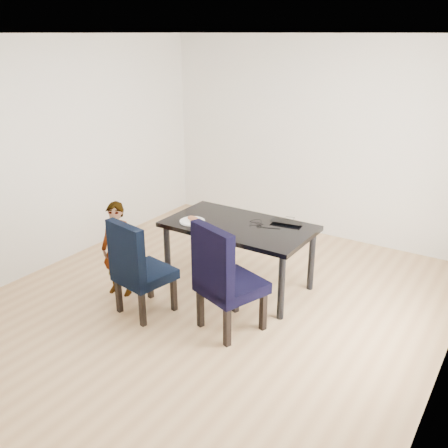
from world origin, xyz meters
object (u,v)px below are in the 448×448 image
Objects in this scene: child at (118,249)px; laptop at (288,221)px; chair_right at (232,277)px; plate at (192,221)px; dining_table at (238,255)px; chair_left at (145,266)px.

laptop is (1.42, 1.20, 0.24)m from child.
chair_right is 1.40m from child.
plate is (0.54, 0.63, 0.23)m from child.
dining_table is 4.67× the size of laptop.
dining_table is 0.89m from chair_right.
dining_table is 0.64m from plate.
chair_right is at bearing 23.26° from chair_left.
chair_left reaches higher than dining_table.
chair_left is 2.97× the size of laptop.
plate is (-0.47, -0.22, 0.38)m from dining_table.
plate is (-0.87, 0.56, 0.21)m from chair_right.
chair_left is 3.62× the size of plate.
child reaches higher than chair_left.
dining_table is 1.45× the size of chair_right.
chair_left is 0.81m from plate.
chair_right is 1.15m from laptop.
child is 3.75× the size of plate.
child is at bearing -158.08° from chair_right.
chair_right is (0.40, -0.78, 0.18)m from dining_table.
chair_left is at bearing -92.88° from plate.
child is at bearing 174.88° from chair_left.
laptop is at bearing 25.82° from child.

